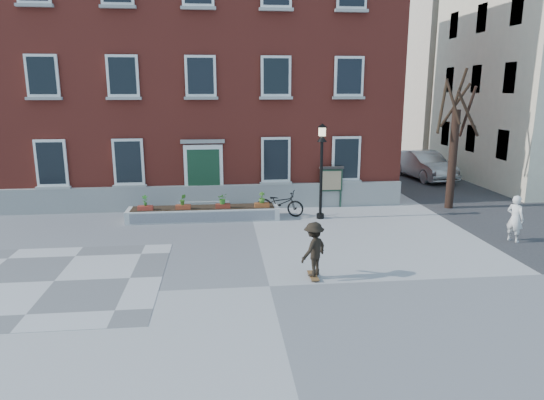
{
  "coord_description": "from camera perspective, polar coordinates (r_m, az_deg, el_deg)",
  "views": [
    {
      "loc": [
        -1.27,
        -12.35,
        5.31
      ],
      "look_at": [
        0.5,
        4.0,
        1.5
      ],
      "focal_mm": 32.0,
      "sensor_mm": 36.0,
      "label": 1
    }
  ],
  "objects": [
    {
      "name": "bare_tree",
      "position": [
        22.94,
        20.6,
        5.91
      ],
      "size": [
        1.83,
        1.83,
        6.16
      ],
      "color": "black",
      "rests_on": "ground"
    },
    {
      "name": "ground",
      "position": [
        13.5,
        -0.29,
        -10.11
      ],
      "size": [
        100.0,
        100.0,
        0.0
      ],
      "primitive_type": "plane",
      "color": "#98989B",
      "rests_on": "ground"
    },
    {
      "name": "bicycle",
      "position": [
        20.55,
        0.93,
        -0.37
      ],
      "size": [
        2.18,
        1.43,
        1.08
      ],
      "primitive_type": "imported",
      "rotation": [
        0.0,
        0.0,
        1.19
      ],
      "color": "black",
      "rests_on": "ground"
    },
    {
      "name": "lamp_post",
      "position": [
        19.83,
        5.85,
        4.95
      ],
      "size": [
        0.4,
        0.4,
        3.93
      ],
      "color": "black",
      "rests_on": "ground"
    },
    {
      "name": "notice_board",
      "position": [
        22.01,
        7.0,
        2.35
      ],
      "size": [
        1.1,
        0.16,
        1.87
      ],
      "color": "#183125",
      "rests_on": "ground"
    },
    {
      "name": "side_street",
      "position": [
        37.5,
        25.61,
        14.43
      ],
      "size": [
        15.2,
        36.0,
        14.5
      ],
      "color": "#38383B",
      "rests_on": "ground"
    },
    {
      "name": "checker_patch",
      "position": [
        15.13,
        -24.24,
        -8.7
      ],
      "size": [
        6.0,
        6.0,
        0.01
      ],
      "primitive_type": "cube",
      "color": "#5F5F62",
      "rests_on": "ground"
    },
    {
      "name": "skateboarder",
      "position": [
        13.83,
        4.93,
        -5.8
      ],
      "size": [
        1.14,
        1.12,
        1.65
      ],
      "color": "brown",
      "rests_on": "ground"
    },
    {
      "name": "parked_car",
      "position": [
        30.32,
        17.41,
        3.94
      ],
      "size": [
        2.4,
        5.2,
        1.65
      ],
      "primitive_type": "imported",
      "rotation": [
        0.0,
        0.0,
        0.13
      ],
      "color": "#A5A8AA",
      "rests_on": "ground"
    },
    {
      "name": "planter_assembly",
      "position": [
        20.17,
        -8.02,
        -1.45
      ],
      "size": [
        6.2,
        1.12,
        1.15
      ],
      "color": "silver",
      "rests_on": "ground"
    },
    {
      "name": "brick_building",
      "position": [
        26.36,
        -8.03,
        15.08
      ],
      "size": [
        18.4,
        10.85,
        12.6
      ],
      "color": "#9A352A",
      "rests_on": "ground"
    },
    {
      "name": "bystander",
      "position": [
        19.05,
        26.69,
        -1.97
      ],
      "size": [
        0.63,
        0.72,
        1.67
      ],
      "primitive_type": "imported",
      "rotation": [
        0.0,
        0.0,
        2.04
      ],
      "color": "silver",
      "rests_on": "ground"
    }
  ]
}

